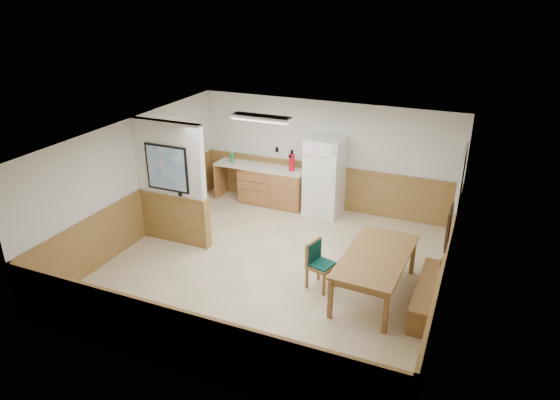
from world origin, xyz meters
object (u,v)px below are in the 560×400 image
at_px(refrigerator, 324,177).
at_px(dining_bench, 428,290).
at_px(dining_chair, 318,261).
at_px(soap_bottle, 232,158).
at_px(dining_table, 376,260).
at_px(fire_extinguisher, 292,162).

height_order(refrigerator, dining_bench, refrigerator).
bearing_deg(refrigerator, dining_chair, -70.30).
height_order(refrigerator, soap_bottle, refrigerator).
height_order(refrigerator, dining_chair, refrigerator).
xyz_separation_m(dining_table, soap_bottle, (-4.13, 2.77, 0.36)).
bearing_deg(dining_bench, fire_extinguisher, 141.88).
relative_size(refrigerator, soap_bottle, 7.39).
bearing_deg(dining_table, dining_chair, -169.23).
relative_size(dining_chair, fire_extinguisher, 1.72).
bearing_deg(dining_chair, soap_bottle, 153.63).
height_order(dining_bench, fire_extinguisher, fire_extinguisher).
xyz_separation_m(refrigerator, dining_bench, (2.70, -2.81, -0.54)).
distance_m(dining_bench, dining_chair, 1.86).
distance_m(dining_bench, soap_bottle, 5.80).
distance_m(dining_table, dining_chair, 0.99).
relative_size(dining_chair, soap_bottle, 3.54).
bearing_deg(dining_chair, dining_bench, 18.38).
relative_size(refrigerator, dining_chair, 2.09).
bearing_deg(fire_extinguisher, dining_chair, -84.91).
bearing_deg(soap_bottle, fire_extinguisher, 1.18).
bearing_deg(dining_table, fire_extinguisher, 135.93).
height_order(dining_table, dining_chair, dining_chair).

